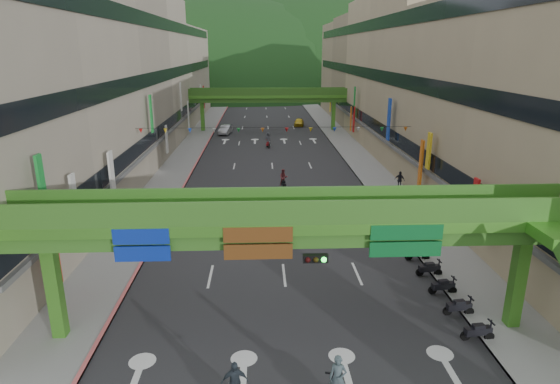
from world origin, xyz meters
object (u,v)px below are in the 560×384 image
object	(u,v)px
car_silver	(226,130)
car_yellow	(299,122)
overpass_near	(313,238)
scooter_rider_mid	(284,179)
pedestrian_red	(420,201)
scooter_rider_near	(338,383)

from	to	relation	value
car_silver	car_yellow	distance (m)	14.81
overpass_near	scooter_rider_mid	distance (m)	25.30
overpass_near	scooter_rider_mid	xyz separation A→B (m)	(-0.07, 24.96, -4.15)
overpass_near	pedestrian_red	xyz separation A→B (m)	(11.27, 18.12, -4.35)
overpass_near	scooter_rider_near	distance (m)	6.07
scooter_rider_mid	car_yellow	world-z (taller)	scooter_rider_mid
scooter_rider_near	scooter_rider_mid	xyz separation A→B (m)	(-0.63, 29.34, 0.01)
overpass_near	car_silver	bearing A→B (deg)	97.98
pedestrian_red	scooter_rider_near	bearing A→B (deg)	-118.20
scooter_rider_near	pedestrian_red	bearing A→B (deg)	64.56
overpass_near	scooter_rider_near	world-z (taller)	overpass_near
scooter_rider_mid	pedestrian_red	distance (m)	13.24
pedestrian_red	scooter_rider_mid	bearing A→B (deg)	146.15
car_silver	car_yellow	world-z (taller)	car_silver
scooter_rider_near	pedestrian_red	distance (m)	24.92
scooter_rider_near	car_yellow	distance (m)	68.89
car_silver	pedestrian_red	world-z (taller)	pedestrian_red
overpass_near	pedestrian_red	world-z (taller)	overpass_near
pedestrian_red	car_silver	bearing A→B (deg)	113.77
scooter_rider_mid	pedestrian_red	world-z (taller)	scooter_rider_mid
scooter_rider_mid	car_silver	xyz separation A→B (m)	(-7.86, 31.62, -0.32)
scooter_rider_mid	pedestrian_red	size ratio (longest dim) A/B	1.20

